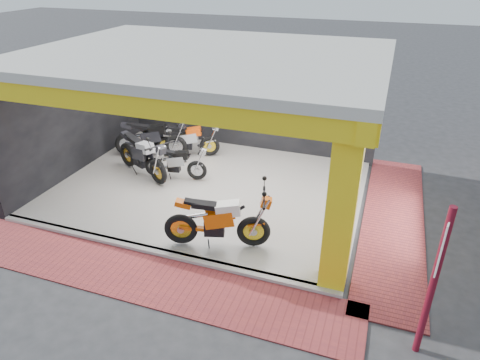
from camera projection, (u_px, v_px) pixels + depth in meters
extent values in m
plane|color=#2D2D30|center=(176.00, 228.00, 10.04)|extent=(80.00, 80.00, 0.00)
cube|color=silver|center=(209.00, 188.00, 11.69)|extent=(8.00, 6.00, 0.10)
cube|color=beige|center=(204.00, 55.00, 10.05)|extent=(8.40, 6.40, 0.20)
cube|color=black|center=(246.00, 97.00, 13.49)|extent=(8.20, 0.20, 3.50)
cube|color=black|center=(74.00, 112.00, 12.11)|extent=(0.20, 6.20, 3.50)
cube|color=yellow|center=(341.00, 207.00, 7.49)|extent=(0.50, 0.50, 3.50)
cube|color=yellow|center=(138.00, 104.00, 7.68)|extent=(8.40, 0.30, 0.40)
cube|color=yellow|center=(379.00, 83.00, 9.00)|extent=(0.30, 6.40, 0.40)
cube|color=silver|center=(154.00, 251.00, 9.16)|extent=(8.00, 0.20, 0.10)
cube|color=#993232|center=(135.00, 275.00, 8.52)|extent=(9.00, 1.40, 0.03)
cube|color=#993232|center=(393.00, 221.00, 10.28)|extent=(1.40, 7.00, 0.03)
cylinder|color=maroon|center=(433.00, 285.00, 6.30)|extent=(0.11, 0.11, 2.70)
cube|color=white|center=(443.00, 246.00, 5.97)|extent=(0.11, 0.37, 0.86)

